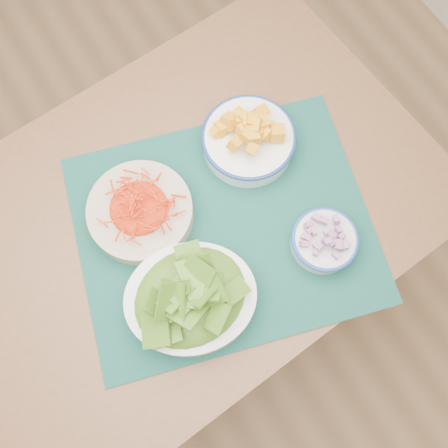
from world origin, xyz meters
name	(u,v)px	position (x,y,z in m)	size (l,w,h in m)	color
ground	(85,261)	(0.00, 0.00, 0.00)	(4.00, 4.00, 0.00)	#AA7F52
table	(181,230)	(0.30, -0.28, 0.64)	(1.17, 0.83, 0.75)	brown
placemat	(224,229)	(0.37, -0.36, 0.75)	(0.60, 0.49, 0.00)	#0B322B
carrot_bowl	(140,210)	(0.24, -0.24, 0.79)	(0.28, 0.28, 0.08)	beige
squash_bowl	(249,136)	(0.51, -0.22, 0.80)	(0.24, 0.24, 0.10)	white
lettuce_bowl	(190,297)	(0.23, -0.45, 0.81)	(0.31, 0.29, 0.12)	white
onion_bowl	(325,240)	(0.52, -0.49, 0.79)	(0.17, 0.17, 0.07)	silver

